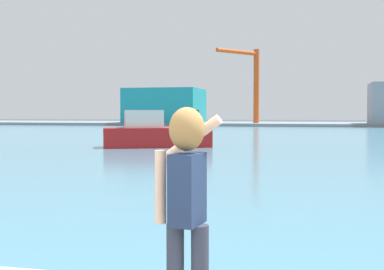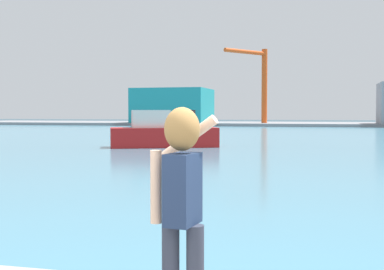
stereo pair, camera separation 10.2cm
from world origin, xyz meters
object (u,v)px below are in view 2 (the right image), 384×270
object	(u,v)px
warehouse_left	(173,106)
person_photographer	(182,193)
boat_moored	(161,134)
port_crane	(260,77)

from	to	relation	value
warehouse_left	person_photographer	bearing A→B (deg)	-73.44
boat_moored	port_crane	xyz separation A→B (m)	(-0.23, 56.60, 7.53)
person_photographer	warehouse_left	world-z (taller)	warehouse_left
boat_moored	warehouse_left	world-z (taller)	warehouse_left
boat_moored	warehouse_left	bearing A→B (deg)	81.86
boat_moored	port_crane	distance (m)	57.10
person_photographer	warehouse_left	size ratio (longest dim) A/B	0.13
boat_moored	warehouse_left	xyz separation A→B (m)	(-16.27, 57.63, 2.68)
warehouse_left	port_crane	bearing A→B (deg)	-3.69
person_photographer	boat_moored	bearing A→B (deg)	25.95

